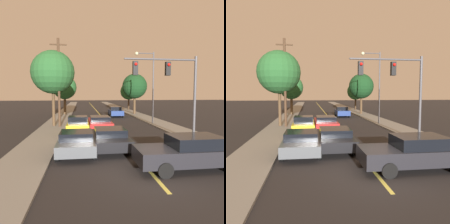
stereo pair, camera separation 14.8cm
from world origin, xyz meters
The scene contains 17 objects.
ground_plane centered at (0.00, 0.00, 0.00)m, with size 200.00×200.00×0.00m, color black.
road_surface centered at (0.00, 36.00, 0.01)m, with size 8.88×80.00×0.01m.
sidewalk_left centered at (-5.69, 36.00, 0.06)m, with size 2.50×80.00×0.12m.
sidewalk_right centered at (5.69, 36.00, 0.06)m, with size 2.50×80.00×0.12m.
car_near_lane_front centered at (-1.24, 4.13, 0.72)m, with size 2.12×4.45×1.32m.
car_near_lane_second centered at (-1.24, 11.34, 0.70)m, with size 2.08×5.17×1.29m.
car_outer_lane_front centered at (-3.20, 3.45, 0.69)m, with size 2.10×4.17×1.30m.
car_outer_lane_second centered at (-3.20, 9.23, 0.78)m, with size 1.85×3.86×1.54m.
car_far_oncoming centered at (2.00, 22.47, 0.74)m, with size 1.91×3.86×1.46m.
car_crossing_right centered at (1.94, 0.29, 0.78)m, with size 4.92×2.08×1.50m.
traffic_signal_mast centered at (3.17, 5.40, 4.26)m, with size 5.05×0.42×5.76m.
streetlamp_right centered at (4.31, 14.11, 5.00)m, with size 2.12×0.36×7.65m.
utility_pole_left centered at (-5.04, 13.09, 4.54)m, with size 1.60×0.24×8.52m.
tree_left_near centered at (-5.67, 13.75, 5.46)m, with size 4.27×4.27×7.49m.
tree_left_far centered at (-5.47, 26.26, 4.29)m, with size 3.69×3.69×6.05m.
tree_right_near centered at (5.59, 25.63, 4.52)m, with size 3.96×3.96×6.40m.
tree_right_far centered at (6.56, 34.48, 3.78)m, with size 3.37×3.37×5.37m.
Camera 1 is at (-2.90, -8.69, 3.37)m, focal length 35.00 mm.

